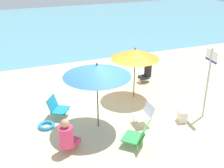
% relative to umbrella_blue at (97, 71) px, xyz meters
% --- Properties ---
extents(ground_plane, '(40.00, 40.00, 0.00)m').
position_rel_umbrella_blue_xyz_m(ground_plane, '(0.44, 0.44, -1.71)').
color(ground_plane, beige).
extents(sea_water, '(40.00, 16.00, 0.01)m').
position_rel_umbrella_blue_xyz_m(sea_water, '(0.44, 13.49, -1.70)').
color(sea_water, '#5693A3').
rests_on(sea_water, ground_plane).
extents(umbrella_blue, '(1.81, 1.81, 1.92)m').
position_rel_umbrella_blue_xyz_m(umbrella_blue, '(0.00, 0.00, 0.00)').
color(umbrella_blue, '#4C4C51').
rests_on(umbrella_blue, ground_plane).
extents(umbrella_orange, '(1.58, 1.58, 1.76)m').
position_rel_umbrella_blue_xyz_m(umbrella_orange, '(1.75, 1.33, -0.16)').
color(umbrella_orange, '#4C4C51').
rests_on(umbrella_orange, ground_plane).
extents(beach_chair_a, '(0.81, 0.81, 0.65)m').
position_rel_umbrella_blue_xyz_m(beach_chair_a, '(0.64, -1.20, -1.40)').
color(beach_chair_a, '#33934C').
rests_on(beach_chair_a, ground_plane).
extents(beach_chair_b, '(0.74, 0.73, 0.64)m').
position_rel_umbrella_blue_xyz_m(beach_chair_b, '(-0.97, 0.95, -1.37)').
color(beach_chair_b, teal).
rests_on(beach_chair_b, ground_plane).
extents(beach_chair_c, '(0.52, 0.53, 0.62)m').
position_rel_umbrella_blue_xyz_m(beach_chair_c, '(1.30, -0.36, -1.37)').
color(beach_chair_c, white).
rests_on(beach_chair_c, ground_plane).
extents(person_a, '(0.54, 0.32, 0.91)m').
position_rel_umbrella_blue_xyz_m(person_a, '(2.76, 2.32, -1.26)').
color(person_a, black).
rests_on(person_a, ground_plane).
extents(person_b, '(0.56, 0.55, 0.95)m').
position_rel_umbrella_blue_xyz_m(person_b, '(-1.06, -0.79, -1.26)').
color(person_b, '#DB3866').
rests_on(person_b, ground_plane).
extents(warning_sign, '(0.09, 0.52, 2.14)m').
position_rel_umbrella_blue_xyz_m(warning_sign, '(3.10, -0.64, -0.31)').
color(warning_sign, '#ADADB2').
rests_on(warning_sign, ground_plane).
extents(swim_ring, '(0.48, 0.48, 0.10)m').
position_rel_umbrella_blue_xyz_m(swim_ring, '(-1.37, 0.52, -1.66)').
color(swim_ring, '#238CD8').
rests_on(swim_ring, ground_plane).
extents(beach_bag, '(0.29, 0.34, 0.34)m').
position_rel_umbrella_blue_xyz_m(beach_bag, '(2.37, -0.63, -1.54)').
color(beach_bag, silver).
rests_on(beach_bag, ground_plane).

